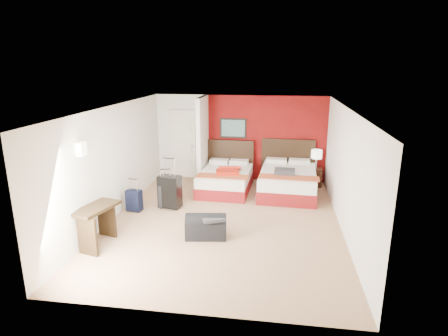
% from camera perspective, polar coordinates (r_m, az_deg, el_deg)
% --- Properties ---
extents(ground, '(6.50, 6.50, 0.00)m').
position_cam_1_polar(ground, '(8.43, 0.07, -8.06)').
color(ground, tan).
rests_on(ground, ground).
extents(room_walls, '(5.02, 6.52, 2.50)m').
position_cam_1_polar(room_walls, '(9.63, -7.01, 2.74)').
color(room_walls, white).
rests_on(room_walls, ground).
extents(red_accent_panel, '(3.50, 0.04, 2.50)m').
position_cam_1_polar(red_accent_panel, '(11.08, 6.32, 4.42)').
color(red_accent_panel, maroon).
rests_on(red_accent_panel, ground).
extents(partition_wall, '(0.12, 1.20, 2.50)m').
position_cam_1_polar(partition_wall, '(10.68, -3.26, 4.06)').
color(partition_wall, silver).
rests_on(partition_wall, ground).
extents(entry_door, '(0.82, 0.06, 2.05)m').
position_cam_1_polar(entry_door, '(11.45, -6.34, 3.63)').
color(entry_door, silver).
rests_on(entry_door, ground).
extents(bed_left, '(1.39, 1.93, 0.56)m').
position_cam_1_polar(bed_left, '(10.30, 0.22, -1.92)').
color(bed_left, white).
rests_on(bed_left, ground).
extents(bed_right, '(1.57, 2.16, 0.63)m').
position_cam_1_polar(bed_right, '(10.19, 9.64, -2.15)').
color(bed_right, white).
rests_on(bed_right, ground).
extents(red_suitcase_open, '(0.72, 0.91, 0.10)m').
position_cam_1_polar(red_suitcase_open, '(10.09, 0.70, -0.31)').
color(red_suitcase_open, red).
rests_on(red_suitcase_open, bed_left).
extents(jacket_bundle, '(0.54, 0.44, 0.12)m').
position_cam_1_polar(jacket_bundle, '(9.79, 9.18, -0.56)').
color(jacket_bundle, '#393A3F').
rests_on(jacket_bundle, bed_right).
extents(nightstand, '(0.39, 0.39, 0.51)m').
position_cam_1_polar(nightstand, '(11.00, 13.64, -1.36)').
color(nightstand, '#321910').
rests_on(nightstand, ground).
extents(table_lamp, '(0.39, 0.39, 0.54)m').
position_cam_1_polar(table_lamp, '(10.86, 13.82, 1.29)').
color(table_lamp, silver).
rests_on(table_lamp, nightstand).
extents(suitcase_black, '(0.56, 0.41, 0.77)m').
position_cam_1_polar(suitcase_black, '(9.13, -8.20, -3.72)').
color(suitcase_black, black).
rests_on(suitcase_black, ground).
extents(suitcase_charcoal, '(0.43, 0.33, 0.56)m').
position_cam_1_polar(suitcase_charcoal, '(9.20, -8.73, -4.30)').
color(suitcase_charcoal, black).
rests_on(suitcase_charcoal, ground).
extents(suitcase_navy, '(0.38, 0.27, 0.49)m').
position_cam_1_polar(suitcase_navy, '(9.13, -13.45, -4.95)').
color(suitcase_navy, black).
rests_on(suitcase_navy, ground).
extents(duffel_bag, '(0.86, 0.54, 0.41)m').
position_cam_1_polar(duffel_bag, '(7.63, -2.74, -9.02)').
color(duffel_bag, black).
rests_on(duffel_bag, ground).
extents(jacket_draped, '(0.54, 0.51, 0.06)m').
position_cam_1_polar(jacket_draped, '(7.46, -1.69, -7.61)').
color(jacket_draped, '#343338').
rests_on(jacket_draped, duffel_bag).
extents(desk, '(0.70, 1.03, 0.79)m').
position_cam_1_polar(desk, '(7.63, -18.63, -8.31)').
color(desk, black).
rests_on(desk, ground).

